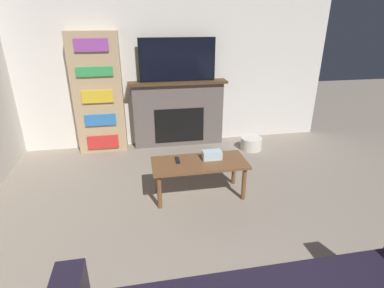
% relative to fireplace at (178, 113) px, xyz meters
% --- Properties ---
extents(wall_back, '(5.43, 0.06, 2.70)m').
position_rel_fireplace_xyz_m(wall_back, '(-0.22, 0.14, 0.82)').
color(wall_back, silver).
rests_on(wall_back, ground_plane).
extents(fireplace, '(1.54, 0.28, 1.05)m').
position_rel_fireplace_xyz_m(fireplace, '(0.00, 0.00, 0.00)').
color(fireplace, '#605651').
rests_on(fireplace, ground_plane).
extents(tv, '(1.17, 0.03, 0.65)m').
position_rel_fireplace_xyz_m(tv, '(0.00, -0.02, 0.85)').
color(tv, black).
rests_on(tv, fireplace).
extents(coffee_table, '(1.09, 0.49, 0.44)m').
position_rel_fireplace_xyz_m(coffee_table, '(0.01, -1.63, -0.15)').
color(coffee_table, brown).
rests_on(coffee_table, ground_plane).
extents(tissue_box, '(0.22, 0.12, 0.10)m').
position_rel_fireplace_xyz_m(tissue_box, '(0.17, -1.58, -0.05)').
color(tissue_box, silver).
rests_on(tissue_box, coffee_table).
extents(remote_control, '(0.04, 0.15, 0.02)m').
position_rel_fireplace_xyz_m(remote_control, '(-0.23, -1.57, -0.08)').
color(remote_control, black).
rests_on(remote_control, coffee_table).
extents(bookshelf, '(0.72, 0.29, 1.80)m').
position_rel_fireplace_xyz_m(bookshelf, '(-1.21, -0.02, 0.37)').
color(bookshelf, tan).
rests_on(bookshelf, ground_plane).
extents(storage_basket, '(0.34, 0.34, 0.19)m').
position_rel_fireplace_xyz_m(storage_basket, '(1.12, -0.44, -0.44)').
color(storage_basket, silver).
rests_on(storage_basket, ground_plane).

